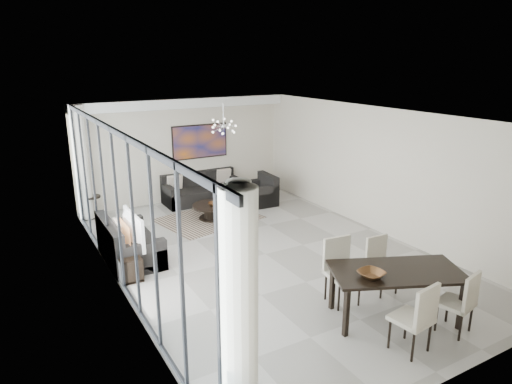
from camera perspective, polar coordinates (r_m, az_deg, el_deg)
room_shell at (r=9.38m, az=3.65°, el=0.95°), size 6.00×9.00×2.90m
window_wall at (r=8.10m, az=-16.34°, el=-2.09°), size 0.37×8.95×2.90m
soffit at (r=12.72m, az=-8.98°, el=10.91°), size 5.98×0.40×0.26m
painting at (r=13.22m, az=-7.01°, el=6.28°), size 1.68×0.04×0.98m
chandelier at (r=11.25m, az=-4.08°, el=8.21°), size 0.66×0.66×0.71m
rug at (r=11.73m, az=-5.95°, el=-3.31°), size 2.68×2.25×0.01m
coffee_table at (r=11.68m, az=-5.39°, el=-2.33°), size 1.05×1.05×0.37m
bowl_coffee at (r=11.55m, az=-5.39°, el=-1.51°), size 0.29×0.29×0.08m
sofa_main at (r=13.12m, az=-6.67°, el=0.04°), size 2.23×0.91×0.81m
loveseat at (r=9.62m, az=-15.72°, el=-6.54°), size 0.98×1.73×0.87m
armchair at (r=12.77m, az=0.24°, el=-0.27°), size 0.97×1.02×0.82m
side_table at (r=12.35m, az=-19.75°, el=-1.31°), size 0.42×0.42×0.58m
tv_console at (r=9.26m, az=-16.33°, el=-7.99°), size 0.40×1.43×0.45m
television at (r=9.13m, az=-15.69°, el=-4.57°), size 0.18×1.14×0.65m
dining_table at (r=7.43m, az=17.13°, el=-9.92°), size 2.22×1.72×0.83m
dining_chair_sw at (r=6.76m, az=19.64°, el=-14.20°), size 0.54×0.54×1.06m
dining_chair_se at (r=7.46m, az=24.46°, el=-12.08°), size 0.55×0.55×1.00m
dining_chair_nw at (r=7.80m, az=10.44°, el=-8.99°), size 0.56×0.56×1.10m
dining_chair_ne at (r=8.32m, az=15.19°, el=-8.20°), size 0.46×0.46×0.98m
bowl_dining at (r=7.06m, az=14.22°, el=-9.94°), size 0.42×0.42×0.09m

